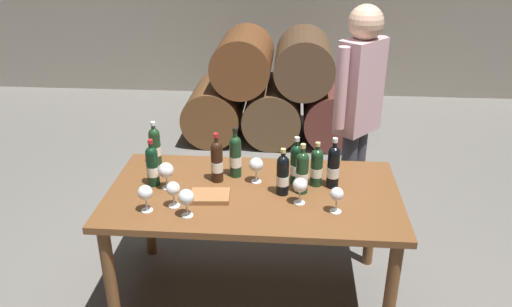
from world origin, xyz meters
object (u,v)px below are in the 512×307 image
(wine_glass_1, at_px, (300,186))
(wine_glass_5, at_px, (173,189))
(wine_glass_4, at_px, (337,195))
(wine_bottle_3, at_px, (296,164))
(sommelier_presenting, at_px, (358,105))
(wine_glass_0, at_px, (256,165))
(tasting_notebook, at_px, (210,196))
(wine_bottle_2, at_px, (235,156))
(wine_glass_2, at_px, (166,171))
(wine_glass_6, at_px, (145,193))
(wine_bottle_6, at_px, (302,172))
(wine_bottle_1, at_px, (283,174))
(wine_bottle_7, at_px, (152,165))
(wine_bottle_0, at_px, (217,161))
(wine_bottle_5, at_px, (155,146))
(dining_table, at_px, (253,205))
(wine_glass_3, at_px, (186,198))
(wine_bottle_8, at_px, (317,167))
(wine_bottle_4, at_px, (333,166))

(wine_glass_1, height_order, wine_glass_5, wine_glass_1)
(wine_glass_4, bearing_deg, wine_glass_1, 158.37)
(wine_bottle_3, height_order, sommelier_presenting, sommelier_presenting)
(wine_glass_0, bearing_deg, tasting_notebook, -138.43)
(wine_bottle_2, distance_m, wine_glass_2, 0.43)
(wine_glass_1, xyz_separation_m, wine_glass_6, (-0.83, -0.15, -0.00))
(wine_bottle_2, height_order, wine_bottle_3, wine_bottle_2)
(wine_bottle_6, bearing_deg, wine_bottle_1, -166.44)
(wine_glass_4, height_order, tasting_notebook, wine_glass_4)
(wine_bottle_7, height_order, wine_glass_1, wine_bottle_7)
(wine_bottle_6, xyz_separation_m, wine_glass_1, (-0.01, -0.13, -0.02))
(wine_bottle_0, xyz_separation_m, wine_bottle_3, (0.47, 0.00, -0.00))
(wine_bottle_0, height_order, wine_bottle_5, wine_bottle_0)
(wine_bottle_6, height_order, wine_glass_2, wine_bottle_6)
(dining_table, bearing_deg, wine_glass_4, -22.45)
(wine_glass_0, distance_m, sommelier_presenting, 0.93)
(dining_table, relative_size, wine_glass_5, 11.24)
(wine_bottle_1, bearing_deg, wine_glass_3, -150.70)
(wine_bottle_7, distance_m, wine_glass_1, 0.88)
(wine_bottle_6, height_order, wine_glass_1, wine_bottle_6)
(dining_table, bearing_deg, wine_glass_3, -138.56)
(wine_bottle_1, xyz_separation_m, wine_bottle_3, (0.08, 0.13, 0.01))
(wine_bottle_8, distance_m, wine_glass_2, 0.88)
(wine_bottle_3, distance_m, wine_glass_2, 0.76)
(wine_bottle_4, height_order, wine_bottle_7, wine_bottle_4)
(wine_bottle_7, xyz_separation_m, wine_glass_5, (0.18, -0.24, -0.02))
(wine_bottle_1, bearing_deg, wine_glass_0, 141.15)
(dining_table, height_order, wine_bottle_2, wine_bottle_2)
(dining_table, distance_m, wine_glass_2, 0.55)
(dining_table, relative_size, wine_bottle_8, 6.17)
(wine_bottle_2, relative_size, wine_bottle_4, 1.02)
(wine_bottle_5, relative_size, sommelier_presenting, 0.17)
(wine_glass_4, distance_m, sommelier_presenting, 0.98)
(wine_bottle_3, xyz_separation_m, wine_glass_1, (0.02, -0.23, -0.02))
(wine_bottle_5, bearing_deg, wine_bottle_2, -13.70)
(dining_table, xyz_separation_m, wine_bottle_5, (-0.66, 0.32, 0.22))
(wine_bottle_4, height_order, wine_glass_6, wine_bottle_4)
(wine_glass_6, bearing_deg, sommelier_presenting, 39.54)
(wine_bottle_3, xyz_separation_m, wine_glass_5, (-0.67, -0.32, -0.02))
(wine_bottle_8, bearing_deg, wine_bottle_5, 168.44)
(tasting_notebook, height_order, sommelier_presenting, sommelier_presenting)
(wine_glass_1, bearing_deg, wine_glass_6, -170.05)
(wine_glass_5, bearing_deg, wine_bottle_2, 52.45)
(wine_bottle_3, height_order, wine_glass_0, wine_bottle_3)
(wine_glass_2, height_order, wine_glass_3, wine_glass_2)
(wine_bottle_8, bearing_deg, tasting_notebook, -160.86)
(wine_bottle_1, xyz_separation_m, tasting_notebook, (-0.41, -0.09, -0.11))
(wine_glass_6, bearing_deg, wine_glass_0, 33.53)
(tasting_notebook, bearing_deg, wine_bottle_2, 64.55)
(wine_glass_4, bearing_deg, wine_glass_0, 145.83)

